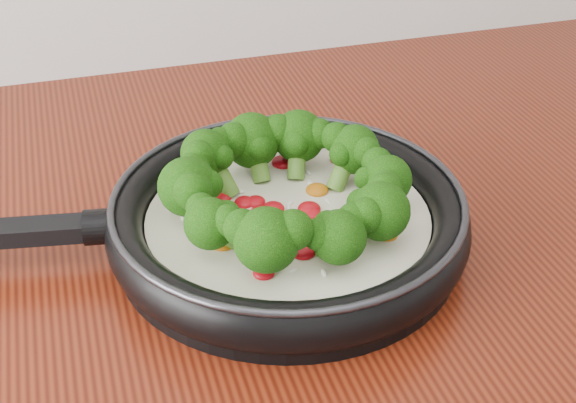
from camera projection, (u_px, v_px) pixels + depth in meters
name	position (u px, v px, depth m)	size (l,w,h in m)	color
skillet	(284.00, 213.00, 0.74)	(0.55, 0.39, 0.10)	black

